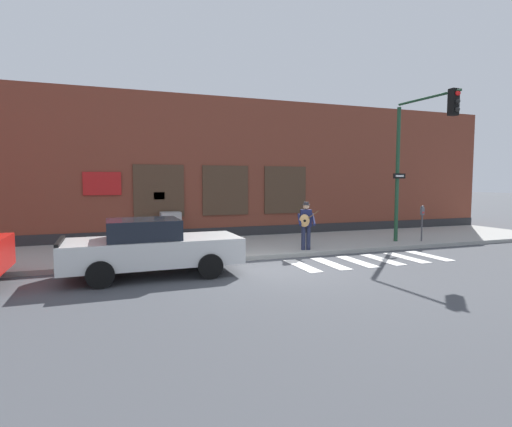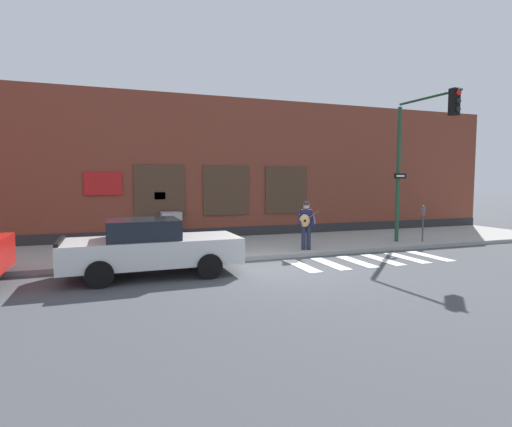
% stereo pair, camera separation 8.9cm
% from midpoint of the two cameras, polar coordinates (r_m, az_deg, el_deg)
% --- Properties ---
extents(ground_plane, '(160.00, 160.00, 0.00)m').
position_cam_midpoint_polar(ground_plane, '(11.59, 3.74, -8.01)').
color(ground_plane, '#424449').
extents(sidewalk, '(28.00, 4.71, 0.15)m').
position_cam_midpoint_polar(sidewalk, '(15.18, -2.16, -4.72)').
color(sidewalk, '#9E9E99').
rests_on(sidewalk, ground).
extents(building_backdrop, '(28.00, 4.06, 6.13)m').
position_cam_midpoint_polar(building_backdrop, '(19.18, -6.12, 6.15)').
color(building_backdrop, brown).
rests_on(building_backdrop, ground).
extents(crosswalk, '(5.20, 1.90, 0.01)m').
position_cam_midpoint_polar(crosswalk, '(13.32, 15.73, -6.49)').
color(crosswalk, silver).
rests_on(crosswalk, ground).
extents(red_car, '(4.63, 2.04, 1.53)m').
position_cam_midpoint_polar(red_car, '(11.08, -14.95, -4.68)').
color(red_car, silver).
rests_on(red_car, ground).
extents(busker, '(0.72, 0.66, 1.67)m').
position_cam_midpoint_polar(busker, '(13.95, 6.95, -1.34)').
color(busker, '#1E233D').
rests_on(busker, sidewalk).
extents(traffic_light, '(0.62, 2.84, 5.47)m').
position_cam_midpoint_polar(traffic_light, '(16.12, 22.02, 9.12)').
color(traffic_light, '#1E472D').
rests_on(traffic_light, sidewalk).
extents(parking_meter, '(0.13, 0.11, 1.44)m').
position_cam_midpoint_polar(parking_meter, '(17.19, 22.51, -0.56)').
color(parking_meter, '#47474C').
rests_on(parking_meter, sidewalk).
extents(utility_box, '(0.80, 0.66, 1.17)m').
position_cam_midpoint_polar(utility_box, '(16.43, -12.25, -1.80)').
color(utility_box, '#9E9E9E').
rests_on(utility_box, sidewalk).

